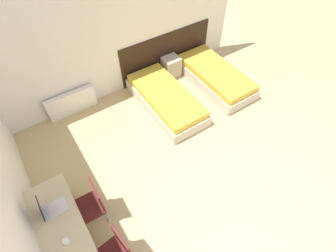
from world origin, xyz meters
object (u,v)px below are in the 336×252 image
bed_near_window (166,99)px  laptop (50,208)px  bed_near_door (215,77)px  nightstand (171,67)px  chair_near_laptop (91,204)px

bed_near_window → laptop: 3.19m
bed_near_door → nightstand: 1.09m
nightstand → laptop: 4.19m
bed_near_door → nightstand: bearing=130.2°
bed_near_window → nightstand: 1.09m
bed_near_door → bed_near_window: bearing=180.0°
chair_near_laptop → laptop: (-0.49, 0.07, 0.33)m
bed_near_window → nightstand: size_ratio=4.06×
chair_near_laptop → nightstand: bearing=39.9°
laptop → bed_near_door: bearing=19.4°
nightstand → laptop: laptop is taller
nightstand → chair_near_laptop: 3.80m
bed_near_door → chair_near_laptop: size_ratio=2.31×
bed_near_window → nightstand: bearing=49.8°
bed_near_door → nightstand: nightstand is taller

